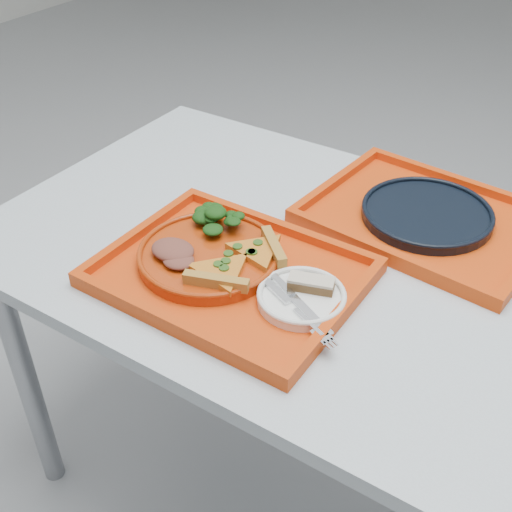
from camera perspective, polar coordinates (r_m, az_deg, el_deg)
name	(u,v)px	position (r m, az deg, el deg)	size (l,w,h in m)	color
table	(389,312)	(1.22, 11.71, -4.93)	(1.60, 0.80, 0.75)	#A2ACB6
tray_main	(231,276)	(1.15, -2.24, -1.79)	(0.45, 0.35, 0.01)	#C7390A
tray_far	(426,221)	(1.34, 14.84, 3.06)	(0.45, 0.35, 0.01)	#C7390A
dinner_plate	(209,257)	(1.18, -4.18, -0.06)	(0.26, 0.26, 0.02)	#A1300A
side_plate	(301,299)	(1.09, 4.06, -3.84)	(0.15, 0.15, 0.01)	white
navy_plate	(427,215)	(1.34, 14.93, 3.56)	(0.26, 0.26, 0.02)	black
pizza_slice_a	(221,270)	(1.11, -3.09, -1.25)	(0.13, 0.11, 0.02)	gold
pizza_slice_b	(257,249)	(1.16, 0.12, 0.63)	(0.12, 0.11, 0.02)	gold
salad_heap	(216,217)	(1.22, -3.60, 3.46)	(0.10, 0.09, 0.05)	black
meat_portion	(173,250)	(1.16, -7.41, 0.53)	(0.08, 0.07, 0.03)	brown
dessert_bar	(311,284)	(1.09, 4.93, -2.45)	(0.08, 0.05, 0.02)	#4B3219
knife	(297,300)	(1.07, 3.67, -3.96)	(0.18, 0.02, 0.01)	silver
fork	(294,308)	(1.05, 3.40, -4.64)	(0.18, 0.02, 0.01)	silver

